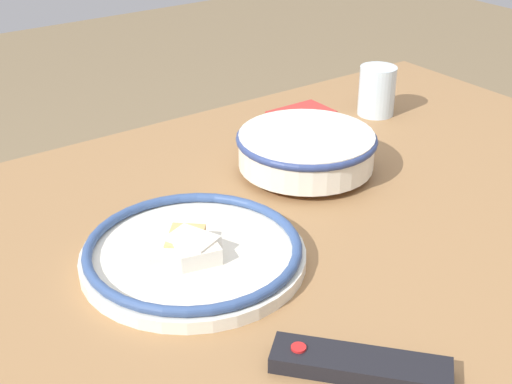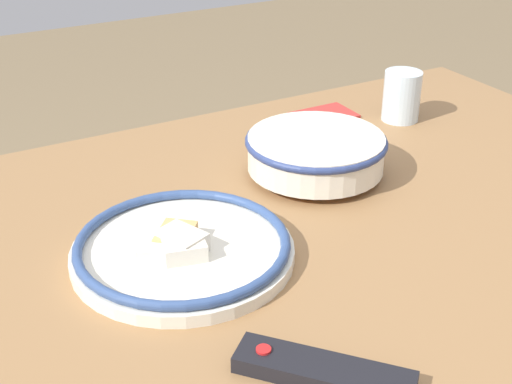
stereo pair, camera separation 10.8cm
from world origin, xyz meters
The scene contains 6 objects.
dining_table centered at (0.00, 0.00, 0.65)m, with size 1.41×0.94×0.73m.
noodle_bowl centered at (-0.11, -0.13, 0.77)m, with size 0.24×0.24×0.07m.
food_plate centered at (0.19, 0.00, 0.75)m, with size 0.31×0.31×0.05m.
tv_remote centered at (0.15, 0.29, 0.74)m, with size 0.17×0.18×0.02m.
drinking_glass centered at (-0.40, -0.25, 0.78)m, with size 0.07×0.07×0.10m.
folded_napkin centered at (-0.27, -0.34, 0.73)m, with size 0.12×0.09×0.01m.
Camera 1 is at (0.59, 0.71, 1.27)m, focal length 50.00 mm.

